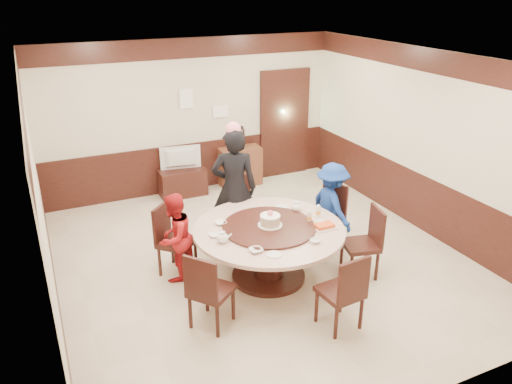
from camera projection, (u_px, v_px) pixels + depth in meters
name	position (u px, v px, depth m)	size (l,w,h in m)	color
room	(262.00, 190.00, 6.78)	(6.00, 6.04, 2.84)	beige
banquet_table	(269.00, 243.00, 6.53)	(1.97, 1.97, 0.78)	black
chair_0	(326.00, 228.00, 7.41)	(0.59, 0.58, 0.97)	black
chair_1	(244.00, 219.00, 7.69)	(0.47, 0.48, 0.97)	black
chair_2	(176.00, 251.00, 6.78)	(0.62, 0.62, 0.97)	black
chair_3	(211.00, 302.00, 5.70)	(0.62, 0.62, 0.97)	black
chair_4	(340.00, 304.00, 5.68)	(0.48, 0.49, 0.97)	black
chair_5	(361.00, 255.00, 6.70)	(0.54, 0.53, 0.97)	black
person_standing	(234.00, 188.00, 7.27)	(0.66, 0.43, 1.81)	black
person_red	(175.00, 237.00, 6.52)	(0.59, 0.46, 1.21)	#B2171B
person_blue	(332.00, 206.00, 7.30)	(0.85, 0.49, 1.31)	navy
birthday_cake	(270.00, 220.00, 6.42)	(0.32, 0.32, 0.21)	white
teapot_left	(223.00, 238.00, 6.07)	(0.17, 0.15, 0.13)	white
teapot_right	(297.00, 207.00, 6.89)	(0.17, 0.15, 0.13)	white
bowl_0	(221.00, 223.00, 6.54)	(0.15, 0.15, 0.04)	white
bowl_1	(315.00, 241.00, 6.08)	(0.13, 0.13, 0.04)	white
bowl_2	(256.00, 250.00, 5.87)	(0.16, 0.16, 0.04)	white
bowl_3	(320.00, 222.00, 6.56)	(0.12, 0.12, 0.04)	white
bowl_4	(215.00, 235.00, 6.23)	(0.14, 0.14, 0.03)	white
saucer_near	(274.00, 255.00, 5.81)	(0.18, 0.18, 0.01)	white
saucer_far	(282.00, 207.00, 7.04)	(0.18, 0.18, 0.01)	white
shrimp_platter	(324.00, 226.00, 6.43)	(0.30, 0.20, 0.06)	white
bottle_0	(309.00, 217.00, 6.56)	(0.06, 0.06, 0.16)	white
bottle_1	(318.00, 212.00, 6.72)	(0.06, 0.06, 0.16)	white
tv_stand	(182.00, 182.00, 9.27)	(0.85, 0.45, 0.50)	black
television	(181.00, 158.00, 9.08)	(0.74, 0.10, 0.43)	gray
side_cabinet	(240.00, 166.00, 9.69)	(0.80, 0.40, 0.75)	brown
thermos	(241.00, 138.00, 9.48)	(0.15, 0.15, 0.38)	silver
notice_left	(186.00, 99.00, 8.94)	(0.25, 0.00, 0.35)	white
notice_right	(221.00, 112.00, 9.31)	(0.30, 0.00, 0.22)	white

